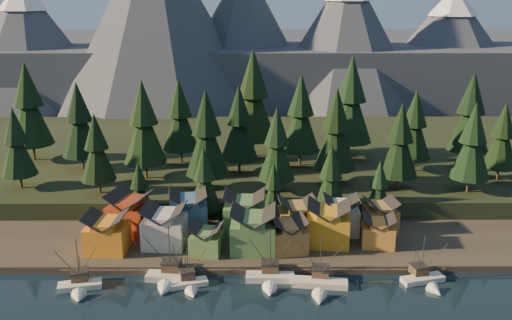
{
  "coord_description": "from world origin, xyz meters",
  "views": [
    {
      "loc": [
        0.04,
        -92.11,
        56.95
      ],
      "look_at": [
        0.63,
        30.0,
        20.25
      ],
      "focal_mm": 40.0,
      "sensor_mm": 36.0,
      "label": 1
    }
  ],
  "objects_px": {
    "house_back_0": "(130,212)",
    "boat_3": "(270,272)",
    "boat_0": "(79,280)",
    "boat_4": "(320,279)",
    "boat_2": "(189,279)",
    "house_back_1": "(188,210)",
    "house_front_1": "(165,225)",
    "boat_6": "(426,275)",
    "boat_1": "(168,271)",
    "house_front_0": "(107,231)"
  },
  "relations": [
    {
      "from": "boat_1",
      "to": "boat_6",
      "type": "relative_size",
      "value": 1.2
    },
    {
      "from": "house_front_1",
      "to": "house_back_1",
      "type": "bearing_deg",
      "value": 67.05
    },
    {
      "from": "house_front_0",
      "to": "boat_2",
      "type": "bearing_deg",
      "value": -32.13
    },
    {
      "from": "boat_0",
      "to": "house_back_1",
      "type": "xyz_separation_m",
      "value": [
        18.8,
        25.88,
        4.31
      ]
    },
    {
      "from": "boat_4",
      "to": "boat_6",
      "type": "distance_m",
      "value": 21.56
    },
    {
      "from": "house_back_1",
      "to": "house_front_0",
      "type": "bearing_deg",
      "value": -153.65
    },
    {
      "from": "boat_6",
      "to": "house_back_1",
      "type": "height_order",
      "value": "house_back_1"
    },
    {
      "from": "house_back_0",
      "to": "boat_3",
      "type": "bearing_deg",
      "value": -18.89
    },
    {
      "from": "boat_4",
      "to": "house_front_0",
      "type": "bearing_deg",
      "value": 169.77
    },
    {
      "from": "boat_0",
      "to": "house_front_0",
      "type": "distance_m",
      "value": 15.36
    },
    {
      "from": "boat_2",
      "to": "house_front_1",
      "type": "xyz_separation_m",
      "value": [
        -7.1,
        16.42,
        4.47
      ]
    },
    {
      "from": "boat_3",
      "to": "boat_6",
      "type": "relative_size",
      "value": 1.13
    },
    {
      "from": "boat_0",
      "to": "boat_4",
      "type": "height_order",
      "value": "boat_4"
    },
    {
      "from": "boat_2",
      "to": "house_back_0",
      "type": "relative_size",
      "value": 0.9
    },
    {
      "from": "boat_1",
      "to": "house_front_1",
      "type": "xyz_separation_m",
      "value": [
        -2.68,
        14.23,
        3.9
      ]
    },
    {
      "from": "boat_4",
      "to": "boat_1",
      "type": "bearing_deg",
      "value": -177.93
    },
    {
      "from": "boat_0",
      "to": "house_front_1",
      "type": "distance_m",
      "value": 22.98
    },
    {
      "from": "boat_0",
      "to": "boat_4",
      "type": "distance_m",
      "value": 47.39
    },
    {
      "from": "boat_0",
      "to": "boat_2",
      "type": "relative_size",
      "value": 1.14
    },
    {
      "from": "boat_0",
      "to": "boat_6",
      "type": "relative_size",
      "value": 1.07
    },
    {
      "from": "boat_3",
      "to": "house_front_1",
      "type": "xyz_separation_m",
      "value": [
        -23.2,
        14.51,
        4.14
      ]
    },
    {
      "from": "boat_6",
      "to": "house_back_0",
      "type": "bearing_deg",
      "value": 144.77
    },
    {
      "from": "boat_2",
      "to": "house_front_1",
      "type": "distance_m",
      "value": 18.44
    },
    {
      "from": "boat_4",
      "to": "house_front_1",
      "type": "relative_size",
      "value": 1.26
    },
    {
      "from": "house_back_1",
      "to": "boat_1",
      "type": "bearing_deg",
      "value": -101.73
    },
    {
      "from": "house_back_0",
      "to": "house_front_0",
      "type": "bearing_deg",
      "value": -93.68
    },
    {
      "from": "boat_6",
      "to": "house_front_1",
      "type": "height_order",
      "value": "house_front_1"
    },
    {
      "from": "boat_2",
      "to": "house_front_1",
      "type": "bearing_deg",
      "value": 97.03
    },
    {
      "from": "boat_0",
      "to": "house_front_1",
      "type": "bearing_deg",
      "value": 37.54
    },
    {
      "from": "house_back_0",
      "to": "boat_4",
      "type": "bearing_deg",
      "value": -14.96
    },
    {
      "from": "house_back_0",
      "to": "house_back_1",
      "type": "bearing_deg",
      "value": 21.13
    },
    {
      "from": "boat_3",
      "to": "house_back_1",
      "type": "bearing_deg",
      "value": 131.44
    },
    {
      "from": "boat_0",
      "to": "boat_1",
      "type": "height_order",
      "value": "boat_1"
    },
    {
      "from": "boat_6",
      "to": "house_front_0",
      "type": "bearing_deg",
      "value": 153.33
    },
    {
      "from": "boat_4",
      "to": "house_back_1",
      "type": "bearing_deg",
      "value": 145.64
    },
    {
      "from": "boat_4",
      "to": "house_back_0",
      "type": "relative_size",
      "value": 1.11
    },
    {
      "from": "house_front_0",
      "to": "boat_0",
      "type": "bearing_deg",
      "value": -94.94
    },
    {
      "from": "boat_2",
      "to": "house_back_0",
      "type": "height_order",
      "value": "house_back_0"
    },
    {
      "from": "boat_0",
      "to": "house_back_0",
      "type": "bearing_deg",
      "value": 64.8
    },
    {
      "from": "boat_4",
      "to": "house_back_1",
      "type": "height_order",
      "value": "house_back_1"
    },
    {
      "from": "boat_0",
      "to": "boat_1",
      "type": "bearing_deg",
      "value": -2.3
    },
    {
      "from": "boat_4",
      "to": "boat_2",
      "type": "bearing_deg",
      "value": -174.01
    },
    {
      "from": "boat_3",
      "to": "boat_4",
      "type": "xyz_separation_m",
      "value": [
        9.81,
        -2.52,
        -0.2
      ]
    },
    {
      "from": "boat_3",
      "to": "boat_6",
      "type": "distance_m",
      "value": 31.29
    },
    {
      "from": "boat_2",
      "to": "house_back_1",
      "type": "height_order",
      "value": "house_back_1"
    },
    {
      "from": "boat_1",
      "to": "boat_4",
      "type": "distance_m",
      "value": 30.46
    },
    {
      "from": "boat_1",
      "to": "house_back_1",
      "type": "relative_size",
      "value": 1.3
    },
    {
      "from": "boat_3",
      "to": "house_back_0",
      "type": "relative_size",
      "value": 1.09
    },
    {
      "from": "boat_2",
      "to": "boat_3",
      "type": "height_order",
      "value": "boat_3"
    },
    {
      "from": "boat_2",
      "to": "house_back_1",
      "type": "relative_size",
      "value": 1.02
    }
  ]
}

